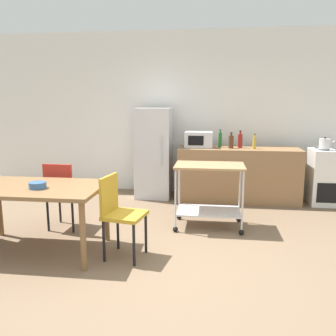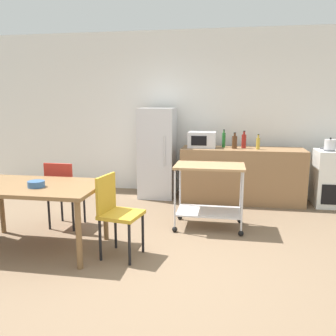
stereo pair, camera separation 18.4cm
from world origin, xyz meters
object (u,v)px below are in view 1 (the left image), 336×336
refrigerator (154,153)px  bottle_olive_oil (231,142)px  bottle_vinegar (240,141)px  fruit_bowl (38,185)px  bottle_wine (220,139)px  chair_red (63,191)px  dining_table (34,193)px  stove_oven (328,176)px  chair_mustard (119,210)px  bottle_soda (254,143)px  kettle (325,144)px  microwave (199,140)px  kitchen_cart (209,185)px

refrigerator → bottle_olive_oil: (1.32, -0.14, 0.24)m
bottle_vinegar → fruit_bowl: 3.40m
bottle_wine → chair_red: bearing=-139.0°
dining_table → refrigerator: 2.64m
dining_table → stove_oven: stove_oven is taller
chair_mustard → stove_oven: 3.74m
refrigerator → dining_table: bearing=-110.3°
bottle_olive_oil → bottle_soda: 0.37m
fruit_bowl → kettle: size_ratio=0.75×
bottle_olive_oil → bottle_vinegar: size_ratio=0.92×
bottle_wine → bottle_soda: size_ratio=1.22×
chair_red → bottle_olive_oil: (2.22, 1.64, 0.49)m
stove_oven → bottle_olive_oil: bearing=-177.8°
chair_red → bottle_olive_oil: bearing=-141.7°
microwave → bottle_olive_oil: 0.54m
chair_red → bottle_vinegar: bottle_vinegar is taller
refrigerator → bottle_soda: bearing=-5.8°
bottle_wine → fruit_bowl: 3.24m
stove_oven → microwave: microwave is taller
dining_table → bottle_vinegar: 3.41m
chair_red → stove_oven: bearing=-154.1°
chair_mustard → microwave: bearing=-6.8°
bottle_olive_oil → kitchen_cart: bearing=-104.2°
chair_mustard → kettle: 3.62m
chair_mustard → bottle_soda: bearing=-25.2°
chair_mustard → microwave: size_ratio=1.93×
chair_mustard → fruit_bowl: bearing=104.8°
chair_mustard → dining_table: bearing=98.6°
dining_table → chair_red: (0.01, 0.70, -0.15)m
stove_oven → microwave: size_ratio=2.00×
chair_red → bottle_soda: bearing=-146.3°
chair_red → bottle_olive_oil: 2.80m
bottle_soda → bottle_olive_oil: bearing=175.2°
bottle_olive_oil → chair_mustard: bearing=-118.3°
refrigerator → bottle_vinegar: (1.47, -0.07, 0.25)m
bottle_wine → bottle_vinegar: bearing=-11.3°
chair_mustard → bottle_vinegar: (1.42, 2.43, 0.50)m
kitchen_cart → bottle_wine: bottle_wine is taller
stove_oven → refrigerator: size_ratio=0.59×
bottle_wine → bottle_vinegar: (0.33, -0.07, -0.01)m
bottle_vinegar → microwave: bearing=-179.3°
stove_oven → refrigerator: 2.92m
kitchen_cart → bottle_olive_oil: bearing=75.8°
chair_mustard → microwave: (0.74, 2.42, 0.51)m
stove_oven → kitchen_cart: stove_oven is taller
microwave → bottle_wine: (0.36, 0.07, -0.00)m
dining_table → bottle_olive_oil: (2.23, 2.34, 0.34)m
chair_red → kettle: kettle is taller
stove_oven → bottle_vinegar: size_ratio=3.20×
chair_red → bottle_wine: (2.04, 1.78, 0.51)m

